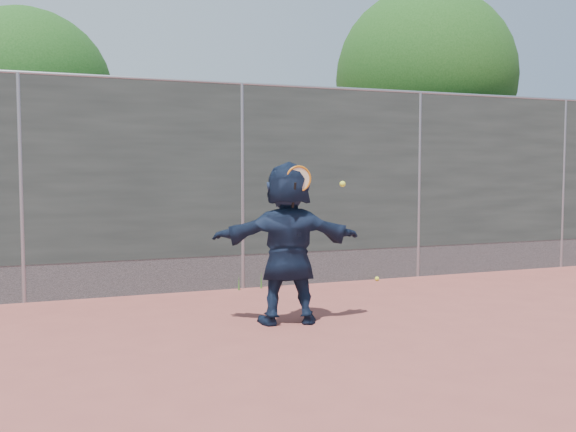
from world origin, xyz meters
name	(u,v)px	position (x,y,z in m)	size (l,w,h in m)	color
ground	(346,349)	(0.00, 0.00, 0.00)	(80.00, 80.00, 0.00)	#9E4C42
player	(288,243)	(-0.14, 1.22, 0.92)	(1.70, 0.54, 1.84)	#142038
ball_ground	(377,279)	(2.17, 3.35, 0.03)	(0.07, 0.07, 0.07)	#E3F235
fence	(242,181)	(0.00, 3.50, 1.58)	(20.00, 0.06, 3.03)	#38423D
swing_action	(303,181)	(-0.04, 1.03, 1.62)	(0.72, 0.13, 0.51)	#C36612
tree_right	(431,84)	(4.68, 5.75, 3.49)	(3.78, 3.60, 5.39)	#382314
tree_left	(35,102)	(-2.85, 6.55, 2.94)	(3.15, 3.00, 4.53)	#382314
weed_clump	(264,279)	(0.29, 3.38, 0.13)	(0.68, 0.07, 0.30)	#387226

